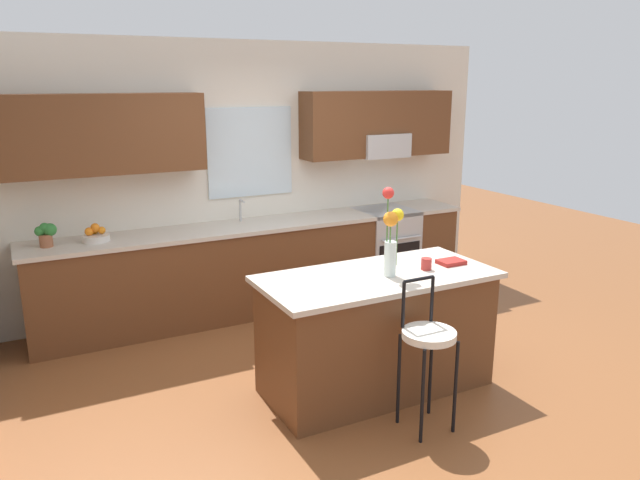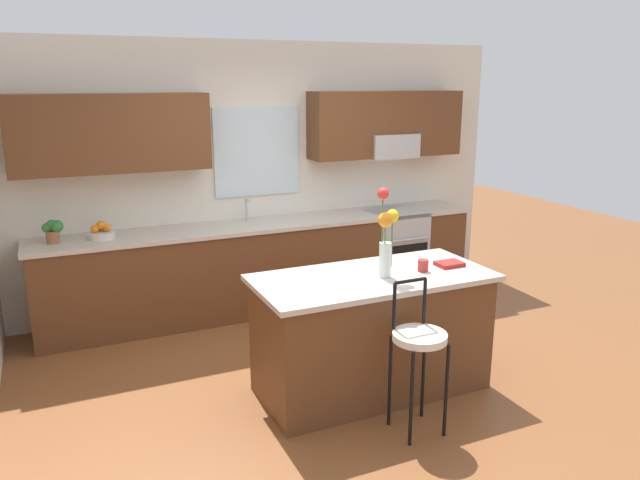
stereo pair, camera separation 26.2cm
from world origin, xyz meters
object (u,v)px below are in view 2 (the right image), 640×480
(kitchen_island, at_px, (372,333))
(bar_stool_near, at_px, (419,343))
(flower_vase, at_px, (386,234))
(cookbook, at_px, (449,264))
(oven_range, at_px, (392,250))
(potted_plant_small, at_px, (53,230))
(mug_ceramic, at_px, (423,266))
(fruit_bowl_oranges, at_px, (102,232))

(kitchen_island, xyz_separation_m, bar_stool_near, (0.00, -0.63, 0.17))
(flower_vase, distance_m, cookbook, 0.67)
(oven_range, xyz_separation_m, flower_vase, (-1.29, -2.02, 0.79))
(potted_plant_small, bearing_deg, bar_stool_near, -50.83)
(flower_vase, distance_m, mug_ceramic, 0.43)
(flower_vase, distance_m, fruit_bowl_oranges, 2.72)
(kitchen_island, distance_m, cookbook, 0.81)
(oven_range, relative_size, kitchen_island, 0.52)
(mug_ceramic, height_order, fruit_bowl_oranges, fruit_bowl_oranges)
(cookbook, bearing_deg, oven_range, 70.73)
(mug_ceramic, relative_size, cookbook, 0.45)
(bar_stool_near, xyz_separation_m, cookbook, (0.65, 0.59, 0.30))
(bar_stool_near, bearing_deg, cookbook, 42.14)
(kitchen_island, relative_size, mug_ceramic, 19.68)
(oven_range, distance_m, kitchen_island, 2.36)
(cookbook, bearing_deg, mug_ceramic, -173.38)
(flower_vase, xyz_separation_m, cookbook, (0.59, 0.04, -0.31))
(cookbook, bearing_deg, fruit_bowl_oranges, 139.65)
(oven_range, relative_size, cookbook, 4.60)
(kitchen_island, xyz_separation_m, mug_ceramic, (0.39, -0.07, 0.50))
(cookbook, bearing_deg, potted_plant_small, 144.08)
(mug_ceramic, distance_m, potted_plant_small, 3.23)
(kitchen_island, bearing_deg, bar_stool_near, -90.00)
(kitchen_island, relative_size, potted_plant_small, 8.36)
(mug_ceramic, xyz_separation_m, potted_plant_small, (-2.50, 2.03, 0.07))
(kitchen_island, height_order, bar_stool_near, bar_stool_near)
(bar_stool_near, bearing_deg, kitchen_island, 90.00)
(kitchen_island, relative_size, cookbook, 8.86)
(cookbook, height_order, potted_plant_small, potted_plant_small)
(kitchen_island, bearing_deg, potted_plant_small, 137.09)
(bar_stool_near, distance_m, flower_vase, 0.83)
(potted_plant_small, bearing_deg, cookbook, -35.92)
(oven_range, xyz_separation_m, mug_ceramic, (-0.96, -2.01, 0.51))
(potted_plant_small, bearing_deg, fruit_bowl_oranges, 1.00)
(kitchen_island, distance_m, potted_plant_small, 2.94)
(flower_vase, bearing_deg, mug_ceramic, 0.79)
(bar_stool_near, relative_size, mug_ceramic, 11.58)
(bar_stool_near, bearing_deg, mug_ceramic, 55.20)
(flower_vase, xyz_separation_m, mug_ceramic, (0.33, 0.00, -0.28))
(kitchen_island, distance_m, flower_vase, 0.79)
(kitchen_island, xyz_separation_m, fruit_bowl_oranges, (-1.71, 1.97, 0.51))
(kitchen_island, bearing_deg, mug_ceramic, -10.18)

